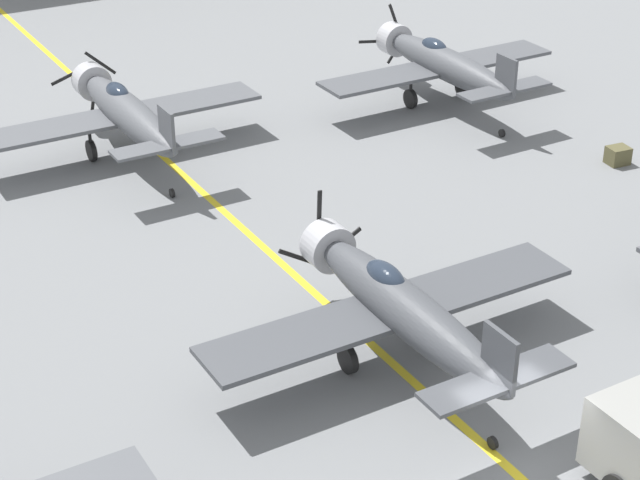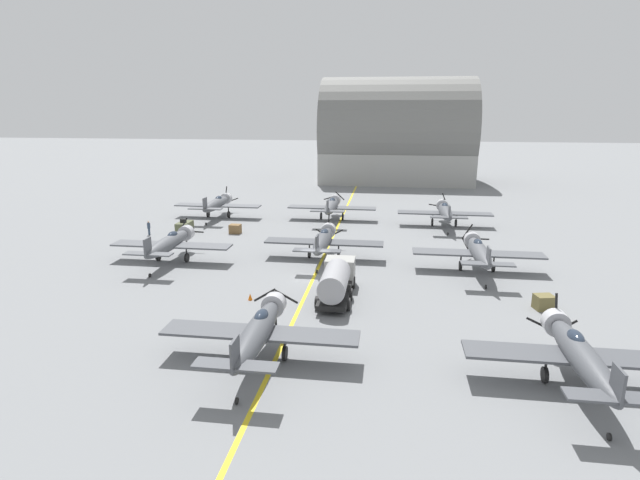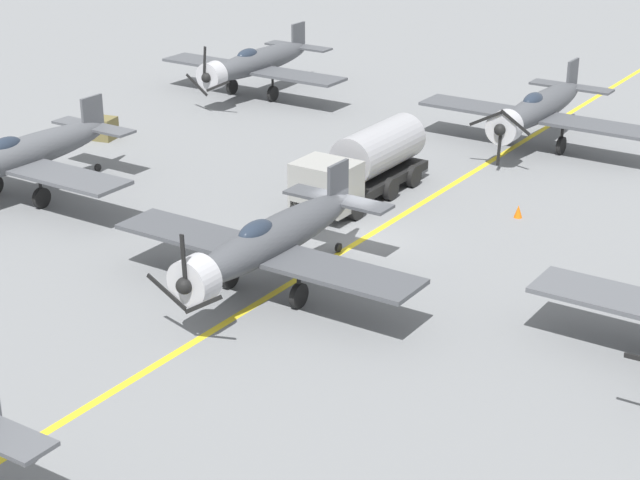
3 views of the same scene
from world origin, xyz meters
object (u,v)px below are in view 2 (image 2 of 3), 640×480
Objects in this scene: ground_crew_walking at (149,227)px; traffic_cone at (250,297)px; airplane_mid_right at (479,251)px; supply_crate_by_tanker at (544,302)px; airplane_far_right at (445,211)px; airplane_near_right at (579,354)px; supply_crate_outboard at (474,243)px; airplane_mid_left at (170,243)px; airplane_near_center at (258,331)px; fuel_tanker at (336,280)px; hangar at (396,138)px; airplane_far_center at (332,206)px; tow_tractor at (184,227)px; airplane_far_left at (217,204)px; airplane_mid_center at (323,240)px; supply_crate_mid_lane at (235,229)px.

ground_crew_walking is 3.10× the size of traffic_cone.
supply_crate_by_tanker is at bearing -49.91° from airplane_mid_right.
airplane_far_right is 37.09m from ground_crew_walking.
airplane_near_right is (3.28, -38.45, -0.00)m from airplane_far_right.
supply_crate_outboard is at bearing -88.56° from airplane_far_right.
airplane_far_right reaches higher than airplane_mid_left.
airplane_near_center is 11.69m from fuel_tanker.
supply_crate_by_tanker is (3.54, -8.55, -1.45)m from airplane_mid_right.
airplane_mid_left is 32.58m from supply_crate_outboard.
hangar is (-9.45, 80.97, 6.84)m from airplane_near_right.
airplane_far_center is 23.77m from ground_crew_walking.
supply_crate_outboard is (1.13, 9.34, -1.64)m from airplane_mid_right.
airplane_mid_left is 7.03× the size of ground_crew_walking.
airplane_far_right is (-1.23, 18.55, 0.00)m from airplane_mid_right.
ground_crew_walking is at bearing -158.35° from tow_tractor.
fuel_tanker is 5.89× the size of supply_crate_by_tanker.
traffic_cone is at bearing 137.59° from airplane_near_right.
airplane_near_right is at bearing -65.88° from airplane_far_left.
ground_crew_walking reaches higher than traffic_cone.
supply_crate_outboard is (13.50, 17.67, -1.14)m from fuel_tanker.
traffic_cone is (14.09, -20.52, -0.52)m from tow_tractor.
airplane_mid_right reaches higher than fuel_tanker.
airplane_near_right is 81.80m from hangar.
airplane_mid_left is 0.39× the size of hangar.
airplane_mid_right is at bearing -17.84° from tow_tractor.
tow_tractor reaches higher than traffic_cone.
airplane_far_right is at bearing 77.89° from airplane_near_right.
airplane_mid_center is 15.42m from supply_crate_mid_lane.
tow_tractor is (-20.85, 19.02, -0.72)m from fuel_tanker.
airplane_mid_left reaches higher than tow_tractor.
supply_crate_by_tanker is at bearing -33.11° from supply_crate_mid_lane.
supply_crate_mid_lane is (-11.15, 30.85, -1.46)m from airplane_near_center.
airplane_near_center is 34.84m from tow_tractor.
airplane_far_left is 48.76m from hangar.
supply_crate_outboard is at bearing 36.79° from airplane_mid_center.
airplane_far_right is 8.84× the size of supply_crate_by_tanker.
airplane_near_right is 27.67m from airplane_mid_center.
airplane_near_center is at bearing -95.98° from hangar.
airplane_mid_right is at bearing -48.15° from airplane_far_left.
traffic_cone is (-17.90, -28.38, -1.74)m from airplane_far_right.
traffic_cone is at bearing -176.76° from supply_crate_by_tanker.
airplane_near_right is 11.54m from supply_crate_by_tanker.
airplane_mid_center is (14.86, 3.18, 0.00)m from airplane_mid_left.
airplane_mid_center is 59.89m from hangar.
airplane_mid_right is at bearing 6.95° from airplane_mid_left.
supply_crate_by_tanker is at bearing 65.54° from airplane_near_right.
airplane_far_right is 43.50m from hangar.
fuel_tanker is at bearing -78.20° from airplane_far_center.
airplane_mid_center is (1.03, 21.52, -0.00)m from airplane_near_center.
fuel_tanker is (-11.14, -26.88, -0.50)m from airplane_far_right.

